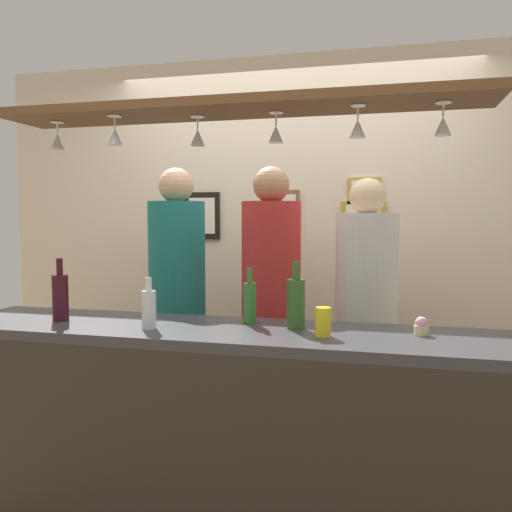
{
  "coord_description": "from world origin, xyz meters",
  "views": [
    {
      "loc": [
        0.67,
        -2.57,
        1.49
      ],
      "look_at": [
        0.0,
        0.1,
        1.28
      ],
      "focal_mm": 37.04,
      "sensor_mm": 36.0,
      "label": 1
    }
  ],
  "objects_px": {
    "drink_can": "(323,322)",
    "bottle_soda_clear": "(149,308)",
    "cupcake": "(421,327)",
    "person_right_white_patterned_shirt": "(366,301)",
    "picture_frame_crest": "(286,209)",
    "person_middle_red_shirt": "(271,289)",
    "picture_frame_lower_pair": "(363,215)",
    "picture_frame_caricature": "(202,216)",
    "picture_frame_upper_small": "(364,191)",
    "bottle_beer_green_import": "(250,301)",
    "bottle_wine_dark_red": "(60,296)",
    "person_left_teal_shirt": "(177,285)",
    "bottle_champagne_green": "(296,302)"
  },
  "relations": [
    {
      "from": "drink_can",
      "to": "bottle_soda_clear",
      "type": "bearing_deg",
      "value": -177.04
    },
    {
      "from": "bottle_soda_clear",
      "to": "cupcake",
      "type": "relative_size",
      "value": 2.95
    },
    {
      "from": "person_right_white_patterned_shirt",
      "to": "picture_frame_crest",
      "type": "height_order",
      "value": "person_right_white_patterned_shirt"
    },
    {
      "from": "person_middle_red_shirt",
      "to": "cupcake",
      "type": "distance_m",
      "value": 1.03
    },
    {
      "from": "picture_frame_lower_pair",
      "to": "picture_frame_caricature",
      "type": "relative_size",
      "value": 0.88
    },
    {
      "from": "picture_frame_upper_small",
      "to": "picture_frame_crest",
      "type": "height_order",
      "value": "picture_frame_upper_small"
    },
    {
      "from": "drink_can",
      "to": "bottle_beer_green_import",
      "type": "bearing_deg",
      "value": 153.13
    },
    {
      "from": "drink_can",
      "to": "picture_frame_caricature",
      "type": "xyz_separation_m",
      "value": [
        -1.06,
        1.46,
        0.44
      ]
    },
    {
      "from": "bottle_wine_dark_red",
      "to": "picture_frame_lower_pair",
      "type": "height_order",
      "value": "picture_frame_lower_pair"
    },
    {
      "from": "drink_can",
      "to": "picture_frame_lower_pair",
      "type": "xyz_separation_m",
      "value": [
        0.09,
        1.46,
        0.45
      ]
    },
    {
      "from": "bottle_beer_green_import",
      "to": "person_middle_red_shirt",
      "type": "bearing_deg",
      "value": 92.85
    },
    {
      "from": "drink_can",
      "to": "picture_frame_caricature",
      "type": "distance_m",
      "value": 1.86
    },
    {
      "from": "person_left_teal_shirt",
      "to": "picture_frame_lower_pair",
      "type": "relative_size",
      "value": 5.92
    },
    {
      "from": "drink_can",
      "to": "picture_frame_upper_small",
      "type": "bearing_deg",
      "value": 86.39
    },
    {
      "from": "person_left_teal_shirt",
      "to": "person_middle_red_shirt",
      "type": "relative_size",
      "value": 1.0
    },
    {
      "from": "bottle_beer_green_import",
      "to": "person_right_white_patterned_shirt",
      "type": "bearing_deg",
      "value": 49.47
    },
    {
      "from": "person_left_teal_shirt",
      "to": "picture_frame_caricature",
      "type": "xyz_separation_m",
      "value": [
        -0.08,
        0.69,
        0.42
      ]
    },
    {
      "from": "cupcake",
      "to": "picture_frame_lower_pair",
      "type": "relative_size",
      "value": 0.26
    },
    {
      "from": "bottle_wine_dark_red",
      "to": "picture_frame_crest",
      "type": "height_order",
      "value": "picture_frame_crest"
    },
    {
      "from": "picture_frame_caricature",
      "to": "person_right_white_patterned_shirt",
      "type": "bearing_deg",
      "value": -29.7
    },
    {
      "from": "picture_frame_lower_pair",
      "to": "picture_frame_upper_small",
      "type": "relative_size",
      "value": 1.36
    },
    {
      "from": "bottle_soda_clear",
      "to": "picture_frame_caricature",
      "type": "height_order",
      "value": "picture_frame_caricature"
    },
    {
      "from": "picture_frame_lower_pair",
      "to": "person_right_white_patterned_shirt",
      "type": "bearing_deg",
      "value": -85.53
    },
    {
      "from": "drink_can",
      "to": "picture_frame_crest",
      "type": "relative_size",
      "value": 0.47
    },
    {
      "from": "bottle_soda_clear",
      "to": "picture_frame_lower_pair",
      "type": "bearing_deg",
      "value": 60.3
    },
    {
      "from": "person_middle_red_shirt",
      "to": "drink_can",
      "type": "xyz_separation_m",
      "value": [
        0.39,
        -0.78,
        -0.02
      ]
    },
    {
      "from": "person_right_white_patterned_shirt",
      "to": "picture_frame_crest",
      "type": "relative_size",
      "value": 6.53
    },
    {
      "from": "bottle_soda_clear",
      "to": "picture_frame_caricature",
      "type": "relative_size",
      "value": 0.68
    },
    {
      "from": "bottle_champagne_green",
      "to": "picture_frame_upper_small",
      "type": "distance_m",
      "value": 1.47
    },
    {
      "from": "bottle_champagne_green",
      "to": "picture_frame_caricature",
      "type": "height_order",
      "value": "picture_frame_caricature"
    },
    {
      "from": "bottle_champagne_green",
      "to": "picture_frame_upper_small",
      "type": "relative_size",
      "value": 1.36
    },
    {
      "from": "person_middle_red_shirt",
      "to": "picture_frame_upper_small",
      "type": "xyz_separation_m",
      "value": [
        0.49,
        0.69,
        0.59
      ]
    },
    {
      "from": "person_right_white_patterned_shirt",
      "to": "picture_frame_lower_pair",
      "type": "bearing_deg",
      "value": 94.47
    },
    {
      "from": "person_left_teal_shirt",
      "to": "bottle_beer_green_import",
      "type": "distance_m",
      "value": 0.85
    },
    {
      "from": "bottle_wine_dark_red",
      "to": "bottle_soda_clear",
      "type": "distance_m",
      "value": 0.5
    },
    {
      "from": "person_middle_red_shirt",
      "to": "drink_can",
      "type": "relative_size",
      "value": 14.51
    },
    {
      "from": "picture_frame_crest",
      "to": "bottle_beer_green_import",
      "type": "bearing_deg",
      "value": -86.68
    },
    {
      "from": "bottle_beer_green_import",
      "to": "drink_can",
      "type": "distance_m",
      "value": 0.41
    },
    {
      "from": "bottle_champagne_green",
      "to": "picture_frame_caricature",
      "type": "relative_size",
      "value": 0.88
    },
    {
      "from": "cupcake",
      "to": "person_left_teal_shirt",
      "type": "bearing_deg",
      "value": 154.59
    },
    {
      "from": "picture_frame_caricature",
      "to": "picture_frame_crest",
      "type": "relative_size",
      "value": 1.31
    },
    {
      "from": "bottle_beer_green_import",
      "to": "picture_frame_crest",
      "type": "bearing_deg",
      "value": 93.32
    },
    {
      "from": "picture_frame_lower_pair",
      "to": "picture_frame_caricature",
      "type": "xyz_separation_m",
      "value": [
        -1.15,
        0.0,
        -0.01
      ]
    },
    {
      "from": "person_middle_red_shirt",
      "to": "bottle_soda_clear",
      "type": "bearing_deg",
      "value": -114.58
    },
    {
      "from": "drink_can",
      "to": "picture_frame_caricature",
      "type": "relative_size",
      "value": 0.36
    },
    {
      "from": "picture_frame_upper_small",
      "to": "picture_frame_caricature",
      "type": "relative_size",
      "value": 0.65
    },
    {
      "from": "person_left_teal_shirt",
      "to": "bottle_soda_clear",
      "type": "distance_m",
      "value": 0.84
    },
    {
      "from": "picture_frame_upper_small",
      "to": "bottle_beer_green_import",
      "type": "bearing_deg",
      "value": -109.62
    },
    {
      "from": "person_left_teal_shirt",
      "to": "picture_frame_lower_pair",
      "type": "distance_m",
      "value": 1.33
    },
    {
      "from": "picture_frame_caricature",
      "to": "picture_frame_upper_small",
      "type": "bearing_deg",
      "value": 0.0
    }
  ]
}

